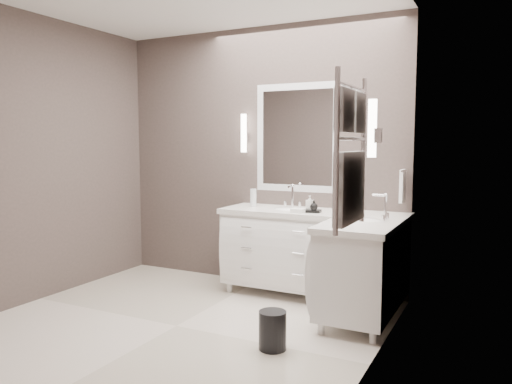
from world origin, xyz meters
The scene contains 20 objects.
floor centered at (0.00, 0.00, -0.01)m, with size 3.20×3.00×0.01m, color silver.
wall_back centered at (0.00, 1.50, 1.35)m, with size 3.20×0.01×2.70m, color #473B38.
wall_front centered at (0.00, -1.50, 1.35)m, with size 3.20×0.01×2.70m, color #473B38.
wall_left centered at (-1.60, 0.00, 1.35)m, with size 0.01×3.00×2.70m, color #473B38.
wall_right centered at (1.60, 0.00, 1.35)m, with size 0.01×3.00×2.70m, color #473B38.
vanity_back centered at (0.45, 1.23, 0.49)m, with size 1.24×0.59×0.97m.
vanity_right centered at (1.33, 0.90, 0.49)m, with size 0.59×1.24×0.97m.
mirror_back centered at (0.45, 1.49, 1.55)m, with size 0.90×0.02×1.10m.
mirror_right centered at (1.59, 0.80, 1.55)m, with size 0.02×0.90×1.10m.
sconce_back centered at (-0.13, 1.43, 1.59)m, with size 0.06×0.06×0.40m.
sconce_right centered at (1.53, 0.22, 1.59)m, with size 0.06×0.06×0.40m.
towel_bar_corner centered at (1.54, 1.36, 1.12)m, with size 0.03×0.22×0.30m.
towel_ladder centered at (1.55, -0.40, 1.39)m, with size 0.06×0.58×0.90m.
waste_bin centered at (0.90, -0.06, 0.14)m, with size 0.20×0.20×0.28m, color black.
amenity_tray_back centered at (0.76, 1.12, 0.86)m, with size 0.16×0.12×0.02m, color black.
amenity_tray_right centered at (1.22, 0.99, 0.86)m, with size 0.11×0.15×0.02m, color black.
water_bottle centered at (0.07, 1.26, 0.94)m, with size 0.06×0.06×0.18m, color silver.
soap_bottle_a centered at (0.73, 1.14, 0.94)m, with size 0.06×0.06×0.13m, color white.
soap_bottle_b centered at (0.79, 1.09, 0.92)m, with size 0.07×0.07×0.09m, color black.
soap_bottle_c centered at (1.22, 0.99, 0.95)m, with size 0.06×0.06×0.16m, color white.
Camera 1 is at (2.37, -3.25, 1.50)m, focal length 35.00 mm.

